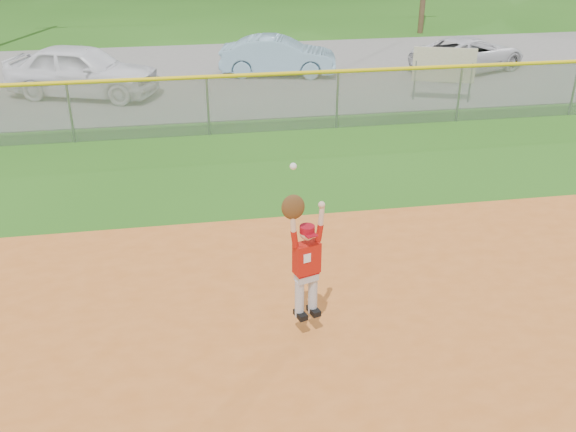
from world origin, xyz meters
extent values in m
plane|color=#275D15|center=(0.00, 0.00, 0.00)|extent=(120.00, 120.00, 0.00)
cube|color=slate|center=(0.00, 16.00, 0.01)|extent=(44.00, 10.00, 0.03)
imported|color=white|center=(-3.52, 14.10, 0.80)|extent=(4.88, 3.22, 1.54)
imported|color=#89B4CD|center=(2.65, 15.64, 0.67)|extent=(4.06, 2.14, 1.27)
imported|color=silver|center=(9.20, 15.11, 0.61)|extent=(4.61, 3.42, 1.17)
cylinder|color=gray|center=(6.17, 12.06, 0.60)|extent=(0.06, 0.06, 1.20)
cylinder|color=gray|center=(7.68, 11.54, 0.60)|extent=(0.06, 0.06, 1.20)
cube|color=beige|center=(6.93, 11.80, 1.10)|extent=(1.71, 0.63, 1.00)
cube|color=gray|center=(0.00, 10.00, 0.75)|extent=(40.00, 0.03, 1.50)
cylinder|color=yellow|center=(0.00, 10.00, 1.50)|extent=(40.00, 0.10, 0.10)
cylinder|color=gray|center=(-3.33, 10.00, 0.75)|extent=(0.06, 0.06, 1.50)
cylinder|color=gray|center=(0.00, 10.00, 0.75)|extent=(0.06, 0.06, 1.50)
cylinder|color=gray|center=(3.33, 10.00, 0.75)|extent=(0.06, 0.06, 1.50)
cylinder|color=gray|center=(6.67, 10.00, 0.75)|extent=(0.06, 0.06, 1.50)
cylinder|color=gray|center=(10.00, 10.00, 0.75)|extent=(0.06, 0.06, 1.50)
cylinder|color=silver|center=(0.76, 1.40, 0.62)|extent=(0.16, 0.16, 0.57)
cylinder|color=silver|center=(0.96, 1.46, 0.62)|extent=(0.16, 0.16, 0.57)
cube|color=black|center=(0.77, 1.37, 0.37)|extent=(0.18, 0.25, 0.08)
cube|color=black|center=(0.97, 1.43, 0.37)|extent=(0.18, 0.25, 0.08)
cube|color=silver|center=(0.86, 1.43, 0.94)|extent=(0.33, 0.24, 0.11)
cube|color=maroon|center=(0.86, 1.43, 1.01)|extent=(0.35, 0.26, 0.05)
cube|color=#AE150C|center=(0.86, 1.43, 1.22)|extent=(0.38, 0.28, 0.44)
cube|color=white|center=(0.84, 1.32, 1.28)|extent=(0.10, 0.04, 0.13)
sphere|color=beige|center=(0.86, 1.43, 1.60)|extent=(0.24, 0.24, 0.19)
cylinder|color=maroon|center=(0.86, 1.43, 1.65)|extent=(0.25, 0.25, 0.09)
cube|color=maroon|center=(0.89, 1.33, 1.61)|extent=(0.18, 0.15, 0.02)
cylinder|color=#AE150C|center=(0.68, 1.38, 1.56)|extent=(0.13, 0.11, 0.24)
cylinder|color=beige|center=(0.66, 1.37, 1.80)|extent=(0.10, 0.09, 0.26)
ellipsoid|color=#4C2D14|center=(0.66, 1.37, 2.02)|extent=(0.32, 0.22, 0.34)
sphere|color=white|center=(0.66, 1.37, 2.57)|extent=(0.11, 0.11, 0.09)
cylinder|color=#AE150C|center=(1.03, 1.49, 1.56)|extent=(0.13, 0.11, 0.24)
cylinder|color=beige|center=(1.05, 1.49, 1.80)|extent=(0.10, 0.09, 0.26)
sphere|color=beige|center=(1.05, 1.49, 1.96)|extent=(0.11, 0.11, 0.09)
camera|label=1|loc=(-0.59, -5.73, 5.52)|focal=40.00mm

